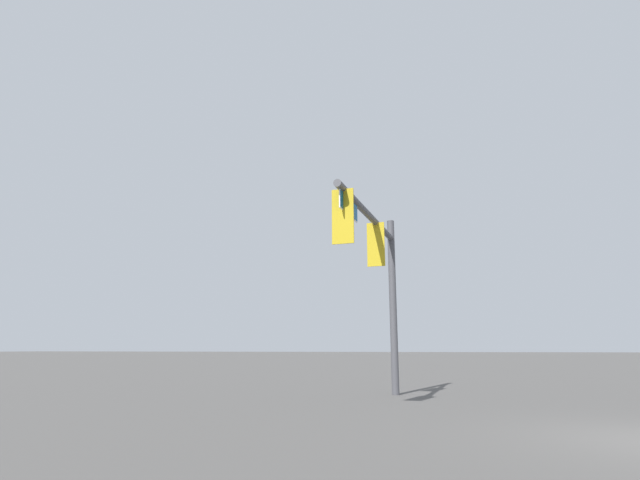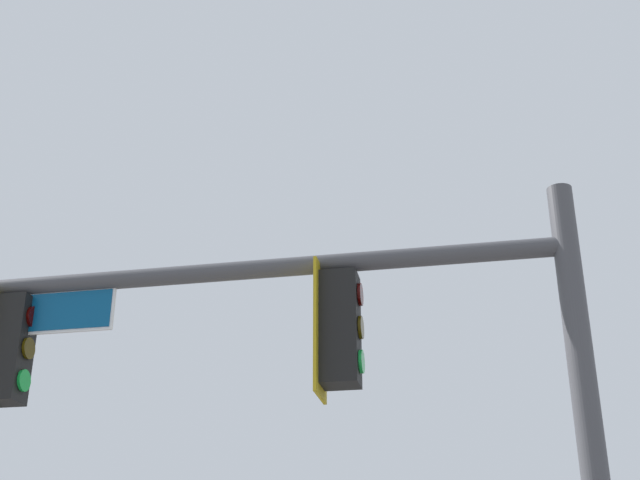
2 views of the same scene
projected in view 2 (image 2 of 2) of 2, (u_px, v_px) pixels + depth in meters
signal_pole_near at (323, 371)px, 8.21m from camera, size 6.22×0.87×5.69m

